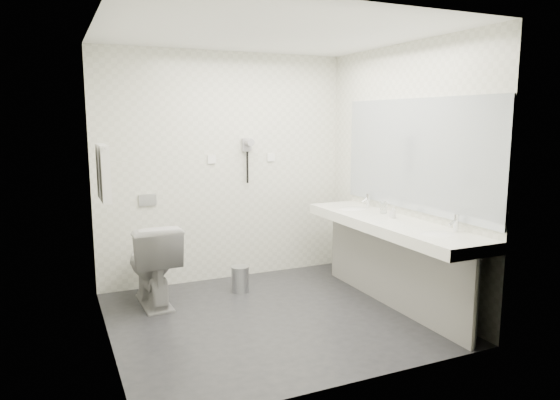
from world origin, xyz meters
name	(u,v)px	position (x,y,z in m)	size (l,w,h in m)	color
floor	(272,317)	(0.00, 0.00, 0.00)	(2.80, 2.80, 0.00)	#242529
ceiling	(271,32)	(0.00, 0.00, 2.50)	(2.80, 2.80, 0.00)	white
wall_back	(225,168)	(0.00, 1.30, 1.25)	(2.80, 2.80, 0.00)	silver
wall_front	(351,203)	(0.00, -1.30, 1.25)	(2.80, 2.80, 0.00)	silver
wall_left	(103,190)	(-1.40, 0.00, 1.25)	(2.60, 2.60, 0.00)	silver
wall_right	(402,174)	(1.40, 0.00, 1.25)	(2.60, 2.60, 0.00)	silver
vanity_counter	(390,225)	(1.12, -0.20, 0.80)	(0.55, 2.20, 0.10)	white
vanity_panel	(390,268)	(1.15, -0.20, 0.38)	(0.03, 2.15, 0.75)	gray
vanity_post_near	(475,303)	(1.18, -1.24, 0.38)	(0.06, 0.06, 0.75)	silver
vanity_post_far	(337,244)	(1.18, 0.84, 0.38)	(0.06, 0.06, 0.75)	silver
mirror	(415,155)	(1.39, -0.20, 1.45)	(0.02, 2.20, 1.05)	#B2BCC6
basin_near	(437,236)	(1.12, -0.85, 0.83)	(0.40, 0.31, 0.05)	white
basin_far	(353,210)	(1.12, 0.45, 0.83)	(0.40, 0.31, 0.05)	white
faucet_near	(456,223)	(1.32, -0.85, 0.92)	(0.04, 0.04, 0.15)	silver
faucet_far	(368,200)	(1.32, 0.45, 0.92)	(0.04, 0.04, 0.15)	silver
soap_bottle_a	(392,213)	(1.21, -0.11, 0.90)	(0.04, 0.04, 0.09)	beige
soap_bottle_c	(394,212)	(1.19, -0.16, 0.91)	(0.04, 0.04, 0.12)	beige
glass_left	(384,207)	(1.26, 0.09, 0.91)	(0.07, 0.07, 0.12)	silver
toilet	(152,263)	(-0.91, 0.80, 0.40)	(0.45, 0.80, 0.81)	white
flush_plate	(148,200)	(-0.85, 1.29, 0.95)	(0.18, 0.02, 0.12)	#B2B5BA
pedal_bin	(240,280)	(-0.03, 0.77, 0.13)	(0.18, 0.18, 0.26)	#B2B5BA
bin_lid	(240,267)	(-0.03, 0.77, 0.27)	(0.18, 0.18, 0.01)	#B2B5BA
towel_rail	(101,147)	(-1.35, 0.55, 1.55)	(0.02, 0.02, 0.62)	silver
towel_near	(105,174)	(-1.34, 0.41, 1.33)	(0.07, 0.24, 0.48)	white
towel_far	(102,171)	(-1.34, 0.69, 1.33)	(0.07, 0.24, 0.48)	white
dryer_cradle	(247,145)	(0.25, 1.27, 1.50)	(0.10, 0.04, 0.14)	#98979C
dryer_barrel	(249,142)	(0.25, 1.20, 1.53)	(0.08, 0.08, 0.14)	#98979C
dryer_cord	(247,167)	(0.25, 1.26, 1.25)	(0.02, 0.02, 0.35)	black
switch_plate_a	(212,159)	(-0.15, 1.29, 1.35)	(0.09, 0.02, 0.09)	white
switch_plate_b	(271,157)	(0.55, 1.29, 1.35)	(0.09, 0.02, 0.09)	white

